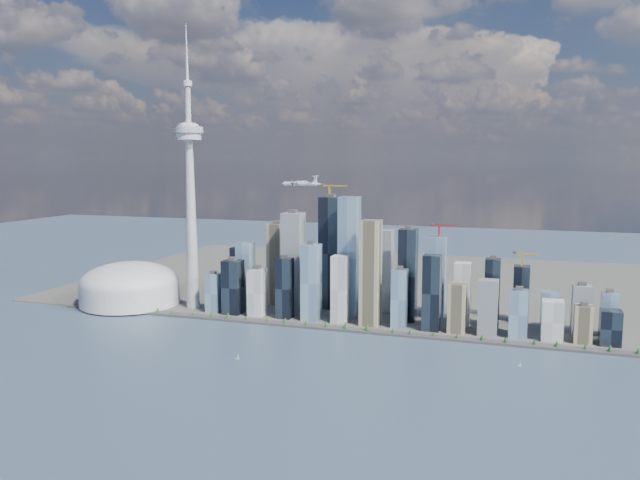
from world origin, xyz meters
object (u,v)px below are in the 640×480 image
(sailboat_east, at_px, (520,365))
(airplane, at_px, (301,183))
(dome_stadium, at_px, (130,286))
(needle_tower, at_px, (190,191))
(sailboat_west, at_px, (238,357))

(sailboat_east, bearing_deg, airplane, -170.25)
(dome_stadium, distance_m, airplane, 468.79)
(needle_tower, bearing_deg, airplane, -20.15)
(airplane, bearing_deg, needle_tower, 160.73)
(needle_tower, distance_m, airplane, 283.29)
(needle_tower, xyz_separation_m, sailboat_west, (222.16, -262.07, -232.37))
(dome_stadium, bearing_deg, airplane, -12.15)
(dome_stadium, bearing_deg, sailboat_east, -11.43)
(sailboat_west, height_order, sailboat_east, sailboat_west)
(needle_tower, relative_size, sailboat_west, 50.90)
(airplane, xyz_separation_m, sailboat_east, (362.32, -67.94, -255.97))
(needle_tower, relative_size, dome_stadium, 2.75)
(airplane, distance_m, sailboat_east, 448.79)
(dome_stadium, bearing_deg, needle_tower, 4.09)
(needle_tower, distance_m, sailboat_east, 689.42)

